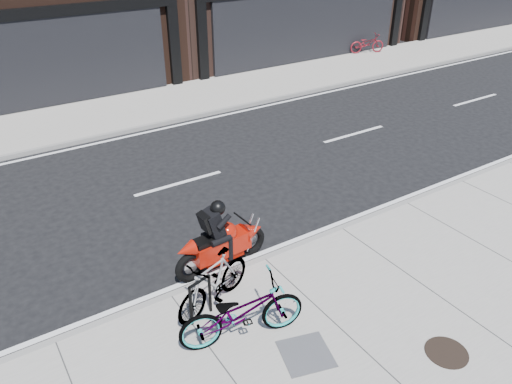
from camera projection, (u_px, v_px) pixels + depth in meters
ground at (217, 219)px, 11.31m from camera, size 120.00×120.00×0.00m
sidewalk_near at (374, 363)px, 7.62m from camera, size 60.00×6.00×0.13m
sidewalk_far at (107, 114)px, 16.96m from camera, size 60.00×3.50×0.13m
bike_rack at (200, 296)px, 8.16m from camera, size 0.46×0.16×0.80m
bicycle_front at (242, 312)px, 7.74m from camera, size 2.14×1.14×1.07m
bicycle_rear at (213, 282)px, 8.40m from camera, size 1.76×1.01×1.02m
motorcycle at (225, 239)px, 9.53m from camera, size 2.04×0.51×1.52m
bicycle_far at (367, 43)px, 23.83m from camera, size 1.79×1.11×0.89m
manhole_cover at (447, 352)px, 7.71m from camera, size 0.79×0.79×0.02m
utility_grate at (306, 354)px, 7.68m from camera, size 0.92×0.92×0.02m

